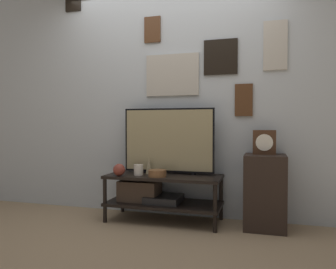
{
  "coord_description": "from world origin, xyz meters",
  "views": [
    {
      "loc": [
        1.01,
        -2.97,
        1.01
      ],
      "look_at": [
        0.05,
        0.29,
        0.91
      ],
      "focal_mm": 35.0,
      "sensor_mm": 36.0,
      "label": 1
    }
  ],
  "objects_px": {
    "television": "(169,140)",
    "candle_jar": "(139,170)",
    "mantel_clock": "(264,142)",
    "vase_wide_bowl": "(157,173)",
    "vase_round_glass": "(119,170)",
    "vase_slim_bronze": "(149,165)"
  },
  "relations": [
    {
      "from": "vase_slim_bronze",
      "to": "mantel_clock",
      "type": "bearing_deg",
      "value": 2.86
    },
    {
      "from": "vase_slim_bronze",
      "to": "mantel_clock",
      "type": "xyz_separation_m",
      "value": [
        1.19,
        0.06,
        0.26
      ]
    },
    {
      "from": "mantel_clock",
      "to": "television",
      "type": "bearing_deg",
      "value": 179.2
    },
    {
      "from": "television",
      "to": "mantel_clock",
      "type": "xyz_separation_m",
      "value": [
        0.99,
        -0.01,
        -0.01
      ]
    },
    {
      "from": "mantel_clock",
      "to": "candle_jar",
      "type": "bearing_deg",
      "value": -172.26
    },
    {
      "from": "vase_round_glass",
      "to": "television",
      "type": "bearing_deg",
      "value": 32.3
    },
    {
      "from": "vase_wide_bowl",
      "to": "mantel_clock",
      "type": "relative_size",
      "value": 0.77
    },
    {
      "from": "vase_round_glass",
      "to": "candle_jar",
      "type": "distance_m",
      "value": 0.2
    },
    {
      "from": "vase_round_glass",
      "to": "mantel_clock",
      "type": "distance_m",
      "value": 1.49
    },
    {
      "from": "vase_round_glass",
      "to": "mantel_clock",
      "type": "height_order",
      "value": "mantel_clock"
    },
    {
      "from": "candle_jar",
      "to": "mantel_clock",
      "type": "relative_size",
      "value": 0.47
    },
    {
      "from": "vase_round_glass",
      "to": "mantel_clock",
      "type": "xyz_separation_m",
      "value": [
        1.44,
        0.27,
        0.29
      ]
    },
    {
      "from": "vase_slim_bronze",
      "to": "television",
      "type": "bearing_deg",
      "value": 20.24
    },
    {
      "from": "mantel_clock",
      "to": "vase_round_glass",
      "type": "bearing_deg",
      "value": -169.36
    },
    {
      "from": "television",
      "to": "vase_wide_bowl",
      "type": "bearing_deg",
      "value": -102.26
    },
    {
      "from": "vase_round_glass",
      "to": "candle_jar",
      "type": "xyz_separation_m",
      "value": [
        0.18,
        0.1,
        -0.01
      ]
    },
    {
      "from": "vase_wide_bowl",
      "to": "candle_jar",
      "type": "height_order",
      "value": "candle_jar"
    },
    {
      "from": "vase_round_glass",
      "to": "vase_wide_bowl",
      "type": "relative_size",
      "value": 0.68
    },
    {
      "from": "candle_jar",
      "to": "mantel_clock",
      "type": "bearing_deg",
      "value": 7.74
    },
    {
      "from": "television",
      "to": "vase_round_glass",
      "type": "xyz_separation_m",
      "value": [
        -0.45,
        -0.28,
        -0.3
      ]
    },
    {
      "from": "television",
      "to": "candle_jar",
      "type": "xyz_separation_m",
      "value": [
        -0.27,
        -0.18,
        -0.31
      ]
    },
    {
      "from": "television",
      "to": "mantel_clock",
      "type": "bearing_deg",
      "value": -0.8
    }
  ]
}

